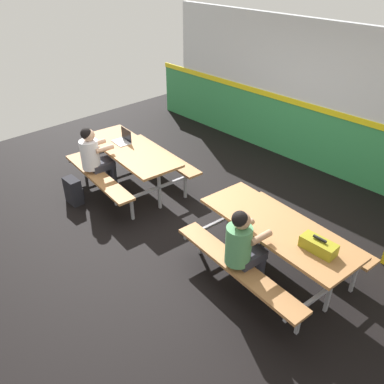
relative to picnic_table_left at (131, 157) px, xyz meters
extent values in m
cube|color=black|center=(1.48, 0.19, -0.59)|extent=(10.00, 10.00, 0.02)
cube|color=#338C4C|center=(1.48, 2.97, -0.03)|extent=(8.00, 0.12, 1.10)
cube|color=yellow|center=(1.48, 2.90, 0.57)|extent=(8.00, 0.03, 0.10)
cube|color=silver|center=(1.48, 2.97, 1.32)|extent=(6.72, 0.12, 1.40)
cube|color=#9E6B3D|center=(0.00, 0.00, 0.14)|extent=(2.11, 0.95, 0.04)
cube|color=#9E6B3D|center=(-0.06, -0.63, -0.15)|extent=(1.96, 0.47, 0.04)
cube|color=#9E6B3D|center=(0.06, 0.63, -0.15)|extent=(1.96, 0.47, 0.04)
cube|color=gray|center=(-0.84, 0.08, -0.23)|extent=(0.04, 0.04, 0.70)
cube|color=gray|center=(-0.84, 0.08, -0.19)|extent=(0.19, 1.55, 0.04)
cube|color=gray|center=(-0.89, -0.42, -0.37)|extent=(0.04, 0.04, 0.41)
cube|color=gray|center=(-0.79, 0.59, -0.37)|extent=(0.04, 0.04, 0.41)
cube|color=gray|center=(0.84, -0.08, -0.23)|extent=(0.04, 0.04, 0.70)
cube|color=gray|center=(0.84, -0.08, -0.19)|extent=(0.19, 1.55, 0.04)
cube|color=gray|center=(0.79, -0.59, -0.37)|extent=(0.04, 0.04, 0.41)
cube|color=gray|center=(0.89, 0.42, -0.37)|extent=(0.04, 0.04, 0.41)
cube|color=#9E6B3D|center=(2.97, 0.04, 0.14)|extent=(2.11, 0.95, 0.04)
cube|color=#9E6B3D|center=(2.90, -0.59, -0.15)|extent=(1.96, 0.47, 0.04)
cube|color=#9E6B3D|center=(3.03, 0.67, -0.15)|extent=(1.96, 0.47, 0.04)
cube|color=gray|center=(2.13, 0.12, -0.23)|extent=(0.04, 0.04, 0.70)
cube|color=gray|center=(2.13, 0.12, -0.19)|extent=(0.19, 1.55, 0.04)
cube|color=gray|center=(2.08, -0.38, -0.37)|extent=(0.04, 0.04, 0.41)
cube|color=gray|center=(2.18, 0.63, -0.37)|extent=(0.04, 0.04, 0.41)
cube|color=gray|center=(3.81, -0.04, -0.23)|extent=(0.04, 0.04, 0.70)
cube|color=gray|center=(3.81, -0.04, -0.19)|extent=(0.19, 1.55, 0.04)
cube|color=gray|center=(3.76, -0.55, -0.37)|extent=(0.04, 0.04, 0.41)
cube|color=gray|center=(3.85, 0.46, -0.37)|extent=(0.04, 0.04, 0.41)
cylinder|color=#2D2D38|center=(-0.30, -0.28, -0.35)|extent=(0.11, 0.11, 0.45)
cylinder|color=#2D2D38|center=(-0.12, -0.30, -0.35)|extent=(0.11, 0.11, 0.45)
cube|color=#2D2D38|center=(-0.23, -0.44, -0.07)|extent=(0.34, 0.41, 0.12)
cylinder|color=silver|center=(-0.24, -0.61, 0.17)|extent=(0.30, 0.30, 0.48)
cylinder|color=tan|center=(-0.36, -0.40, 0.27)|extent=(0.11, 0.31, 0.08)
cylinder|color=tan|center=(-0.08, -0.43, 0.27)|extent=(0.11, 0.31, 0.08)
sphere|color=tan|center=(-0.24, -0.59, 0.50)|extent=(0.20, 0.20, 0.20)
sphere|color=black|center=(-0.24, -0.62, 0.54)|extent=(0.18, 0.18, 0.18)
cylinder|color=#2D2D38|center=(2.84, -0.26, -0.35)|extent=(0.11, 0.11, 0.45)
cylinder|color=#2D2D38|center=(3.02, -0.28, -0.35)|extent=(0.11, 0.11, 0.45)
cube|color=#2D2D38|center=(2.91, -0.42, -0.07)|extent=(0.34, 0.41, 0.12)
cylinder|color=#4C8C59|center=(2.90, -0.59, 0.17)|extent=(0.30, 0.30, 0.48)
cylinder|color=#A57A5B|center=(2.78, -0.38, 0.27)|extent=(0.11, 0.31, 0.08)
cylinder|color=#A57A5B|center=(3.05, -0.41, 0.27)|extent=(0.11, 0.31, 0.08)
sphere|color=#A57A5B|center=(2.90, -0.57, 0.50)|extent=(0.20, 0.20, 0.20)
sphere|color=black|center=(2.89, -0.60, 0.54)|extent=(0.18, 0.18, 0.18)
cube|color=silver|center=(-0.29, 0.03, 0.17)|extent=(0.34, 0.25, 0.01)
cube|color=black|center=(-0.28, 0.13, 0.28)|extent=(0.32, 0.04, 0.21)
cube|color=olive|center=(3.55, -0.02, 0.23)|extent=(0.40, 0.18, 0.14)
cube|color=black|center=(3.55, -0.02, 0.33)|extent=(0.16, 0.02, 0.02)
cube|color=black|center=(-0.25, -1.00, -0.36)|extent=(0.30, 0.18, 0.44)
cube|color=black|center=(-0.25, -0.89, -0.42)|extent=(0.21, 0.04, 0.19)
camera|label=1|loc=(5.07, -3.36, 3.05)|focal=37.22mm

